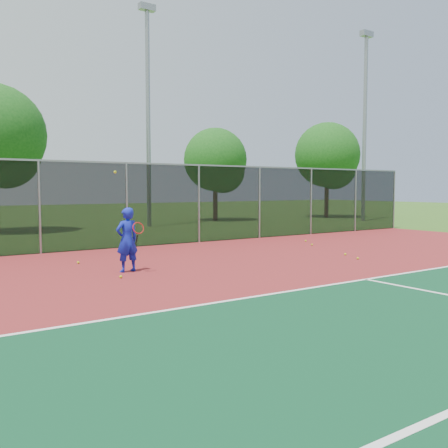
% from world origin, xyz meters
% --- Properties ---
extents(ground, '(120.00, 120.00, 0.00)m').
position_xyz_m(ground, '(0.00, 0.00, 0.00)').
color(ground, '#2D5819').
rests_on(ground, ground).
extents(court_apron, '(30.00, 20.00, 0.02)m').
position_xyz_m(court_apron, '(0.00, 2.00, 0.01)').
color(court_apron, maroon).
rests_on(court_apron, ground).
extents(fence_back, '(30.00, 0.06, 3.03)m').
position_xyz_m(fence_back, '(0.00, 12.00, 1.56)').
color(fence_back, black).
rests_on(fence_back, court_apron).
extents(tennis_player, '(0.63, 0.64, 2.55)m').
position_xyz_m(tennis_player, '(-2.10, 7.14, 0.84)').
color(tennis_player, '#1220B1').
rests_on(tennis_player, court_apron).
extents(practice_ball_0, '(0.07, 0.07, 0.07)m').
position_xyz_m(practice_ball_0, '(4.41, 5.30, 0.06)').
color(practice_ball_0, '#B3C617').
rests_on(practice_ball_0, court_apron).
extents(practice_ball_1, '(0.07, 0.07, 0.07)m').
position_xyz_m(practice_ball_1, '(4.81, 6.15, 0.06)').
color(practice_ball_1, '#B3C617').
rests_on(practice_ball_1, court_apron).
extents(practice_ball_2, '(0.07, 0.07, 0.07)m').
position_xyz_m(practice_ball_2, '(-2.70, 9.18, 0.06)').
color(practice_ball_2, '#B3C617').
rests_on(practice_ball_2, court_apron).
extents(practice_ball_3, '(0.07, 0.07, 0.07)m').
position_xyz_m(practice_ball_3, '(5.83, 8.67, 0.06)').
color(practice_ball_3, '#B3C617').
rests_on(practice_ball_3, court_apron).
extents(practice_ball_4, '(0.07, 0.07, 0.07)m').
position_xyz_m(practice_ball_4, '(6.57, 9.77, 0.06)').
color(practice_ball_4, '#B3C617').
rests_on(practice_ball_4, court_apron).
extents(practice_ball_6, '(0.07, 0.07, 0.07)m').
position_xyz_m(practice_ball_6, '(-2.60, 6.38, 0.06)').
color(practice_ball_6, '#B3C617').
rests_on(practice_ball_6, court_apron).
extents(floodlight_n, '(0.90, 0.40, 12.00)m').
position_xyz_m(floodlight_n, '(4.99, 20.52, 6.77)').
color(floodlight_n, gray).
rests_on(floodlight_n, ground).
extents(floodlight_ne, '(0.90, 0.40, 12.00)m').
position_xyz_m(floodlight_ne, '(18.45, 16.93, 6.77)').
color(floodlight_ne, gray).
rests_on(floodlight_ne, ground).
extents(tree_back_mid, '(4.10, 4.10, 6.02)m').
position_xyz_m(tree_back_mid, '(10.85, 22.54, 3.77)').
color(tree_back_mid, '#382314').
rests_on(tree_back_mid, ground).
extents(tree_back_right, '(4.65, 4.65, 6.83)m').
position_xyz_m(tree_back_right, '(19.48, 20.98, 4.29)').
color(tree_back_right, '#382314').
rests_on(tree_back_right, ground).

